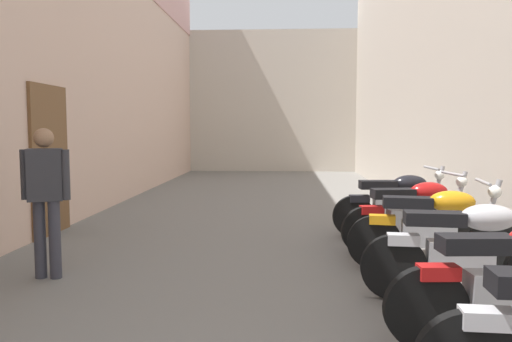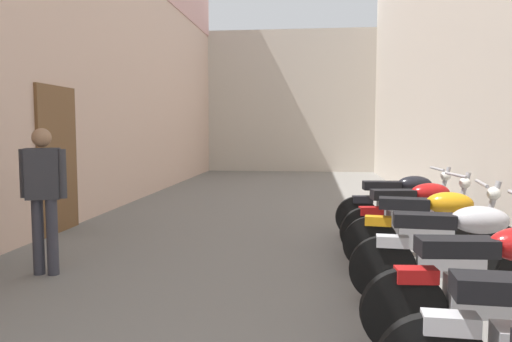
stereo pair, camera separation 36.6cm
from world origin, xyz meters
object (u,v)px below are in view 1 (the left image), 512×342
at_px(motorcycle_sixth, 435,227).
at_px(pedestrian_further_down, 46,191).
at_px(motorcycle_fifth, 467,248).
at_px(motorcycle_seventh, 415,214).
at_px(motorcycle_eighth, 398,203).

distance_m(motorcycle_sixth, pedestrian_further_down, 4.15).
bearing_deg(motorcycle_fifth, pedestrian_further_down, 172.92).
relative_size(motorcycle_fifth, pedestrian_further_down, 1.18).
bearing_deg(motorcycle_fifth, motorcycle_sixth, 90.00).
xyz_separation_m(motorcycle_sixth, pedestrian_further_down, (-4.10, -0.45, 0.42)).
bearing_deg(motorcycle_seventh, motorcycle_eighth, 90.00).
bearing_deg(motorcycle_fifth, motorcycle_eighth, 90.00).
bearing_deg(pedestrian_further_down, motorcycle_sixth, 6.32).
distance_m(motorcycle_eighth, pedestrian_further_down, 4.69).
relative_size(motorcycle_sixth, motorcycle_eighth, 1.00).
xyz_separation_m(motorcycle_fifth, motorcycle_eighth, (0.00, 2.73, 0.00)).
bearing_deg(pedestrian_further_down, motorcycle_seventh, 17.16).
bearing_deg(motorcycle_sixth, motorcycle_eighth, 90.00).
bearing_deg(motorcycle_sixth, motorcycle_fifth, -90.00).
height_order(motorcycle_fifth, motorcycle_eighth, same).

